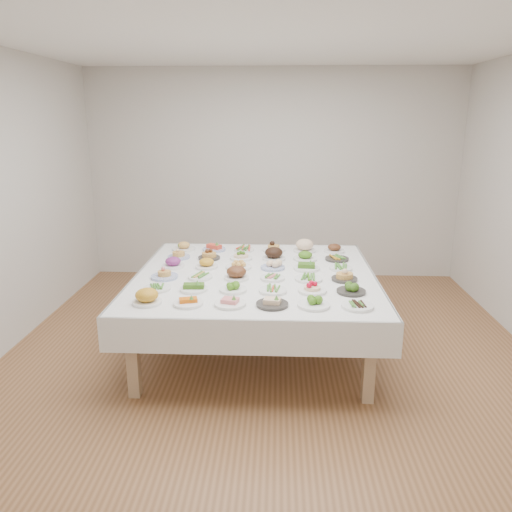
{
  "coord_description": "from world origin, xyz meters",
  "views": [
    {
      "loc": [
        0.07,
        -4.3,
        2.17
      ],
      "look_at": [
        -0.13,
        0.3,
        0.88
      ],
      "focal_mm": 35.0,
      "sensor_mm": 36.0,
      "label": 1
    }
  ],
  "objects_px": {
    "dish_0": "(147,295)",
    "dish_35": "(334,247)",
    "display_table": "(255,280)",
    "dish_18": "(173,262)"
  },
  "relations": [
    {
      "from": "display_table",
      "to": "dish_18",
      "type": "height_order",
      "value": "dish_18"
    },
    {
      "from": "display_table",
      "to": "dish_0",
      "type": "distance_m",
      "value": 1.16
    },
    {
      "from": "dish_0",
      "to": "dish_35",
      "type": "xyz_separation_m",
      "value": [
        1.64,
        1.62,
        -0.02
      ]
    },
    {
      "from": "dish_0",
      "to": "dish_18",
      "type": "relative_size",
      "value": 1.22
    },
    {
      "from": "dish_0",
      "to": "dish_18",
      "type": "height_order",
      "value": "dish_0"
    },
    {
      "from": "dish_0",
      "to": "dish_35",
      "type": "distance_m",
      "value": 2.3
    },
    {
      "from": "display_table",
      "to": "dish_18",
      "type": "bearing_deg",
      "value": 168.05
    },
    {
      "from": "display_table",
      "to": "dish_0",
      "type": "height_order",
      "value": "dish_0"
    },
    {
      "from": "dish_0",
      "to": "dish_35",
      "type": "height_order",
      "value": "dish_0"
    },
    {
      "from": "dish_18",
      "to": "dish_0",
      "type": "bearing_deg",
      "value": -90.3
    }
  ]
}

